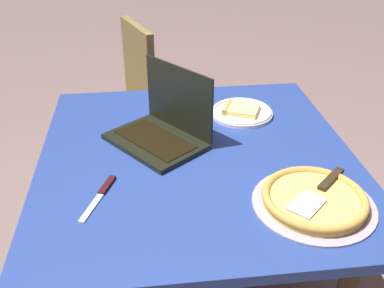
{
  "coord_description": "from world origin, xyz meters",
  "views": [
    {
      "loc": [
        -0.17,
        -1.25,
        1.53
      ],
      "look_at": [
        -0.02,
        -0.02,
        0.79
      ],
      "focal_mm": 41.47,
      "sensor_mm": 36.0,
      "label": 1
    }
  ],
  "objects": [
    {
      "name": "laptop",
      "position": [
        -0.11,
        0.11,
        0.79
      ],
      "size": [
        0.38,
        0.4,
        0.26
      ],
      "color": "black",
      "rests_on": "dining_table"
    },
    {
      "name": "pizza_plate",
      "position": [
        0.21,
        0.27,
        0.75
      ],
      "size": [
        0.24,
        0.24,
        0.04
      ],
      "color": "white",
      "rests_on": "dining_table"
    },
    {
      "name": "pizza_tray",
      "position": [
        0.29,
        -0.31,
        0.76
      ],
      "size": [
        0.35,
        0.35,
        0.04
      ],
      "color": "#9C92A3",
      "rests_on": "dining_table"
    },
    {
      "name": "chair_near",
      "position": [
        -0.28,
        0.86,
        0.52
      ],
      "size": [
        0.49,
        0.49,
        0.93
      ],
      "color": "brown",
      "rests_on": "ground_plane"
    },
    {
      "name": "table_knife",
      "position": [
        -0.31,
        -0.19,
        0.74
      ],
      "size": [
        0.1,
        0.21,
        0.01
      ],
      "color": "#B2C4BD",
      "rests_on": "dining_table"
    },
    {
      "name": "dining_table",
      "position": [
        0.0,
        0.0,
        0.65
      ],
      "size": [
        1.05,
        1.1,
        0.74
      ],
      "color": "navy",
      "rests_on": "ground_plane"
    }
  ]
}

